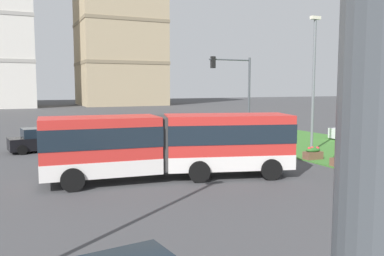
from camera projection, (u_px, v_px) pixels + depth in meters
The scene contains 8 objects.
articulated_bus at pixel (170, 144), 19.14m from camera, with size 11.96×4.61×3.00m.
car_white_van at pixel (358, 131), 32.86m from camera, with size 4.57×2.41×1.58m.
car_black_sedan at pixel (43, 140), 27.34m from camera, with size 4.58×2.44×1.58m.
flower_planter_4 at pixel (341, 159), 21.93m from camera, with size 1.10×0.56×0.74m.
flower_planter_5 at pixel (313, 153), 23.96m from camera, with size 1.10×0.56×0.74m.
traffic_light_far_right at pixel (237, 87), 28.92m from camera, with size 3.32×0.28×6.41m.
streetlight_median at pixel (314, 79), 26.43m from camera, with size 0.70×0.28×8.83m.
apartment_tower_centre at pixel (119, 26), 92.73m from camera, with size 18.30×17.44×36.16m.
Camera 1 is at (-7.86, -3.26, 4.39)m, focal length 38.01 mm.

